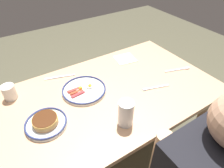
{
  "coord_description": "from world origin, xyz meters",
  "views": [
    {
      "loc": [
        0.49,
        0.79,
        1.53
      ],
      "look_at": [
        -0.03,
        -0.03,
        0.75
      ],
      "focal_mm": 31.25,
      "sensor_mm": 36.0,
      "label": 1
    }
  ],
  "objects_px": {
    "plate_center_pancakes": "(46,122)",
    "plate_near_main": "(84,90)",
    "butter_knife": "(60,77)",
    "tea_spoon": "(181,69)",
    "fork_near": "(156,87)",
    "coffee_mug": "(9,92)",
    "paper_napkin": "(125,59)",
    "drinking_glass": "(126,114)"
  },
  "relations": [
    {
      "from": "coffee_mug",
      "to": "fork_near",
      "type": "relative_size",
      "value": 0.6
    },
    {
      "from": "drinking_glass",
      "to": "butter_knife",
      "type": "xyz_separation_m",
      "value": [
        0.15,
        -0.57,
        -0.06
      ]
    },
    {
      "from": "plate_near_main",
      "to": "drinking_glass",
      "type": "height_order",
      "value": "drinking_glass"
    },
    {
      "from": "coffee_mug",
      "to": "drinking_glass",
      "type": "distance_m",
      "value": 0.71
    },
    {
      "from": "drinking_glass",
      "to": "paper_napkin",
      "type": "xyz_separation_m",
      "value": [
        -0.38,
        -0.53,
        -0.06
      ]
    },
    {
      "from": "butter_knife",
      "to": "tea_spoon",
      "type": "relative_size",
      "value": 1.05
    },
    {
      "from": "plate_near_main",
      "to": "drinking_glass",
      "type": "distance_m",
      "value": 0.36
    },
    {
      "from": "drinking_glass",
      "to": "tea_spoon",
      "type": "xyz_separation_m",
      "value": [
        -0.64,
        -0.19,
        -0.06
      ]
    },
    {
      "from": "paper_napkin",
      "to": "butter_knife",
      "type": "xyz_separation_m",
      "value": [
        0.52,
        -0.05,
        0.0
      ]
    },
    {
      "from": "butter_knife",
      "to": "tea_spoon",
      "type": "bearing_deg",
      "value": 153.78
    },
    {
      "from": "drinking_glass",
      "to": "fork_near",
      "type": "xyz_separation_m",
      "value": [
        -0.34,
        -0.13,
        -0.06
      ]
    },
    {
      "from": "plate_near_main",
      "to": "drinking_glass",
      "type": "bearing_deg",
      "value": 101.4
    },
    {
      "from": "coffee_mug",
      "to": "paper_napkin",
      "type": "height_order",
      "value": "coffee_mug"
    },
    {
      "from": "paper_napkin",
      "to": "fork_near",
      "type": "bearing_deg",
      "value": 84.16
    },
    {
      "from": "plate_center_pancakes",
      "to": "butter_knife",
      "type": "bearing_deg",
      "value": -120.32
    },
    {
      "from": "plate_center_pancakes",
      "to": "coffee_mug",
      "type": "relative_size",
      "value": 2.01
    },
    {
      "from": "plate_center_pancakes",
      "to": "plate_near_main",
      "type": "bearing_deg",
      "value": -154.49
    },
    {
      "from": "plate_near_main",
      "to": "coffee_mug",
      "type": "xyz_separation_m",
      "value": [
        0.4,
        -0.18,
        0.04
      ]
    },
    {
      "from": "fork_near",
      "to": "tea_spoon",
      "type": "bearing_deg",
      "value": -169.16
    },
    {
      "from": "coffee_mug",
      "to": "tea_spoon",
      "type": "xyz_separation_m",
      "value": [
        -1.11,
        0.35,
        -0.04
      ]
    },
    {
      "from": "drinking_glass",
      "to": "tea_spoon",
      "type": "distance_m",
      "value": 0.67
    },
    {
      "from": "coffee_mug",
      "to": "tea_spoon",
      "type": "distance_m",
      "value": 1.16
    },
    {
      "from": "plate_near_main",
      "to": "fork_near",
      "type": "bearing_deg",
      "value": 151.73
    },
    {
      "from": "butter_knife",
      "to": "coffee_mug",
      "type": "bearing_deg",
      "value": 7.06
    },
    {
      "from": "tea_spoon",
      "to": "butter_knife",
      "type": "bearing_deg",
      "value": -26.22
    },
    {
      "from": "drinking_glass",
      "to": "butter_knife",
      "type": "height_order",
      "value": "drinking_glass"
    },
    {
      "from": "coffee_mug",
      "to": "paper_napkin",
      "type": "distance_m",
      "value": 0.85
    },
    {
      "from": "fork_near",
      "to": "butter_knife",
      "type": "xyz_separation_m",
      "value": [
        0.48,
        -0.44,
        -0.0
      ]
    },
    {
      "from": "butter_knife",
      "to": "plate_near_main",
      "type": "bearing_deg",
      "value": 108.48
    },
    {
      "from": "plate_near_main",
      "to": "paper_napkin",
      "type": "distance_m",
      "value": 0.48
    },
    {
      "from": "tea_spoon",
      "to": "plate_near_main",
      "type": "bearing_deg",
      "value": -12.78
    },
    {
      "from": "plate_near_main",
      "to": "plate_center_pancakes",
      "type": "bearing_deg",
      "value": 25.51
    },
    {
      "from": "fork_near",
      "to": "drinking_glass",
      "type": "bearing_deg",
      "value": 21.38
    },
    {
      "from": "fork_near",
      "to": "tea_spoon",
      "type": "height_order",
      "value": "tea_spoon"
    },
    {
      "from": "plate_near_main",
      "to": "drinking_glass",
      "type": "xyz_separation_m",
      "value": [
        -0.07,
        0.35,
        0.05
      ]
    },
    {
      "from": "plate_center_pancakes",
      "to": "tea_spoon",
      "type": "bearing_deg",
      "value": 178.64
    },
    {
      "from": "paper_napkin",
      "to": "fork_near",
      "type": "distance_m",
      "value": 0.4
    },
    {
      "from": "plate_near_main",
      "to": "fork_near",
      "type": "height_order",
      "value": "plate_near_main"
    },
    {
      "from": "paper_napkin",
      "to": "butter_knife",
      "type": "distance_m",
      "value": 0.52
    },
    {
      "from": "plate_near_main",
      "to": "butter_knife",
      "type": "bearing_deg",
      "value": -71.52
    },
    {
      "from": "plate_center_pancakes",
      "to": "paper_napkin",
      "type": "xyz_separation_m",
      "value": [
        -0.73,
        -0.31,
        -0.02
      ]
    },
    {
      "from": "drinking_glass",
      "to": "butter_knife",
      "type": "relative_size",
      "value": 0.73
    }
  ]
}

